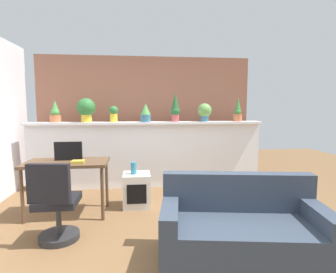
{
  "coord_description": "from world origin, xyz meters",
  "views": [
    {
      "loc": [
        -0.16,
        -2.95,
        1.49
      ],
      "look_at": [
        0.29,
        1.05,
        1.05
      ],
      "focal_mm": 28.65,
      "sensor_mm": 36.0,
      "label": 1
    }
  ],
  "objects_px": {
    "potted_plant_5": "(205,111)",
    "potted_plant_4": "(175,108)",
    "vase_on_shelf": "(134,168)",
    "potted_plant_0": "(55,113)",
    "desk": "(67,167)",
    "couch": "(242,231)",
    "potted_plant_3": "(146,113)",
    "potted_plant_1": "(86,109)",
    "office_chair": "(56,208)",
    "tv_monitor": "(68,151)",
    "potted_plant_6": "(238,111)",
    "potted_plant_2": "(114,113)",
    "side_cube_shelf": "(137,190)",
    "book_on_desk": "(78,162)"
  },
  "relations": [
    {
      "from": "tv_monitor",
      "to": "side_cube_shelf",
      "type": "xyz_separation_m",
      "value": [
        0.94,
        0.12,
        -0.63
      ]
    },
    {
      "from": "tv_monitor",
      "to": "couch",
      "type": "xyz_separation_m",
      "value": [
        1.96,
        -1.41,
        -0.6
      ]
    },
    {
      "from": "potted_plant_5",
      "to": "book_on_desk",
      "type": "xyz_separation_m",
      "value": [
        -2.03,
        -1.32,
        -0.64
      ]
    },
    {
      "from": "couch",
      "to": "vase_on_shelf",
      "type": "bearing_deg",
      "value": 125.04
    },
    {
      "from": "potted_plant_5",
      "to": "potted_plant_2",
      "type": "bearing_deg",
      "value": -179.97
    },
    {
      "from": "side_cube_shelf",
      "to": "vase_on_shelf",
      "type": "height_order",
      "value": "vase_on_shelf"
    },
    {
      "from": "desk",
      "to": "couch",
      "type": "bearing_deg",
      "value": -34.08
    },
    {
      "from": "tv_monitor",
      "to": "side_cube_shelf",
      "type": "distance_m",
      "value": 1.14
    },
    {
      "from": "potted_plant_5",
      "to": "tv_monitor",
      "type": "distance_m",
      "value": 2.52
    },
    {
      "from": "potted_plant_3",
      "to": "vase_on_shelf",
      "type": "height_order",
      "value": "potted_plant_3"
    },
    {
      "from": "office_chair",
      "to": "potted_plant_5",
      "type": "bearing_deg",
      "value": 42.58
    },
    {
      "from": "couch",
      "to": "potted_plant_0",
      "type": "bearing_deg",
      "value": 133.94
    },
    {
      "from": "potted_plant_6",
      "to": "side_cube_shelf",
      "type": "xyz_separation_m",
      "value": [
        -1.91,
        -0.98,
        -1.16
      ]
    },
    {
      "from": "potted_plant_1",
      "to": "potted_plant_3",
      "type": "height_order",
      "value": "potted_plant_1"
    },
    {
      "from": "potted_plant_0",
      "to": "side_cube_shelf",
      "type": "relative_size",
      "value": 0.78
    },
    {
      "from": "tv_monitor",
      "to": "vase_on_shelf",
      "type": "height_order",
      "value": "tv_monitor"
    },
    {
      "from": "potted_plant_3",
      "to": "tv_monitor",
      "type": "distance_m",
      "value": 1.62
    },
    {
      "from": "potted_plant_4",
      "to": "potted_plant_5",
      "type": "height_order",
      "value": "potted_plant_4"
    },
    {
      "from": "potted_plant_3",
      "to": "desk",
      "type": "xyz_separation_m",
      "value": [
        -1.11,
        -1.15,
        -0.72
      ]
    },
    {
      "from": "potted_plant_3",
      "to": "desk",
      "type": "height_order",
      "value": "potted_plant_3"
    },
    {
      "from": "potted_plant_4",
      "to": "potted_plant_5",
      "type": "bearing_deg",
      "value": -0.77
    },
    {
      "from": "potted_plant_5",
      "to": "potted_plant_6",
      "type": "bearing_deg",
      "value": -0.19
    },
    {
      "from": "potted_plant_2",
      "to": "side_cube_shelf",
      "type": "xyz_separation_m",
      "value": [
        0.4,
        -0.98,
        -1.13
      ]
    },
    {
      "from": "potted_plant_5",
      "to": "couch",
      "type": "height_order",
      "value": "potted_plant_5"
    },
    {
      "from": "office_chair",
      "to": "vase_on_shelf",
      "type": "xyz_separation_m",
      "value": [
        0.83,
        0.98,
        0.2
      ]
    },
    {
      "from": "potted_plant_1",
      "to": "potted_plant_6",
      "type": "relative_size",
      "value": 0.93
    },
    {
      "from": "potted_plant_2",
      "to": "office_chair",
      "type": "distance_m",
      "value": 2.25
    },
    {
      "from": "potted_plant_3",
      "to": "side_cube_shelf",
      "type": "distance_m",
      "value": 1.49
    },
    {
      "from": "potted_plant_0",
      "to": "potted_plant_1",
      "type": "relative_size",
      "value": 0.92
    },
    {
      "from": "potted_plant_3",
      "to": "couch",
      "type": "distance_m",
      "value": 2.85
    },
    {
      "from": "potted_plant_1",
      "to": "potted_plant_0",
      "type": "bearing_deg",
      "value": 178.19
    },
    {
      "from": "potted_plant_5",
      "to": "potted_plant_4",
      "type": "bearing_deg",
      "value": 179.23
    },
    {
      "from": "potted_plant_4",
      "to": "desk",
      "type": "distance_m",
      "value": 2.2
    },
    {
      "from": "potted_plant_5",
      "to": "vase_on_shelf",
      "type": "height_order",
      "value": "potted_plant_5"
    },
    {
      "from": "vase_on_shelf",
      "to": "couch",
      "type": "xyz_separation_m",
      "value": [
        1.07,
        -1.52,
        -0.31
      ]
    },
    {
      "from": "desk",
      "to": "potted_plant_5",
      "type": "bearing_deg",
      "value": 28.09
    },
    {
      "from": "book_on_desk",
      "to": "potted_plant_6",
      "type": "bearing_deg",
      "value": 26.21
    },
    {
      "from": "potted_plant_2",
      "to": "potted_plant_6",
      "type": "xyz_separation_m",
      "value": [
        2.31,
        -0.0,
        0.03
      ]
    },
    {
      "from": "book_on_desk",
      "to": "couch",
      "type": "xyz_separation_m",
      "value": [
        1.79,
        -1.2,
        -0.49
      ]
    },
    {
      "from": "potted_plant_1",
      "to": "desk",
      "type": "height_order",
      "value": "potted_plant_1"
    },
    {
      "from": "potted_plant_3",
      "to": "potted_plant_5",
      "type": "bearing_deg",
      "value": 1.8
    },
    {
      "from": "potted_plant_4",
      "to": "vase_on_shelf",
      "type": "bearing_deg",
      "value": -127.14
    },
    {
      "from": "vase_on_shelf",
      "to": "potted_plant_5",
      "type": "bearing_deg",
      "value": 37.18
    },
    {
      "from": "desk",
      "to": "vase_on_shelf",
      "type": "height_order",
      "value": "desk"
    },
    {
      "from": "potted_plant_1",
      "to": "office_chair",
      "type": "bearing_deg",
      "value": -89.72
    },
    {
      "from": "potted_plant_0",
      "to": "potted_plant_2",
      "type": "bearing_deg",
      "value": -1.57
    },
    {
      "from": "potted_plant_0",
      "to": "desk",
      "type": "relative_size",
      "value": 0.36
    },
    {
      "from": "potted_plant_5",
      "to": "potted_plant_1",
      "type": "bearing_deg",
      "value": 179.74
    },
    {
      "from": "potted_plant_5",
      "to": "desk",
      "type": "distance_m",
      "value": 2.62
    },
    {
      "from": "potted_plant_0",
      "to": "potted_plant_3",
      "type": "distance_m",
      "value": 1.59
    }
  ]
}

